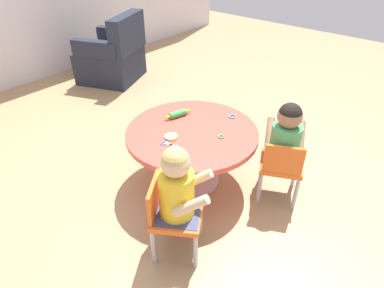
{
  "coord_description": "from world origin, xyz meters",
  "views": [
    {
      "loc": [
        -1.59,
        -1.36,
        1.79
      ],
      "look_at": [
        0.0,
        0.0,
        0.36
      ],
      "focal_mm": 30.82,
      "sensor_mm": 36.0,
      "label": 1
    }
  ],
  "objects": [
    {
      "name": "craft_table",
      "position": [
        0.0,
        0.0,
        0.38
      ],
      "size": [
        0.99,
        0.99,
        0.48
      ],
      "color": "silver",
      "rests_on": "ground"
    },
    {
      "name": "cookie_cutter_1",
      "position": [
        0.07,
        -0.22,
        0.49
      ],
      "size": [
        0.05,
        0.05,
        0.01
      ],
      "primitive_type": "torus",
      "color": "#4CB259",
      "rests_on": "craft_table"
    },
    {
      "name": "seated_child_right",
      "position": [
        0.31,
        -0.6,
        0.53
      ],
      "size": [
        0.43,
        0.4,
        0.51
      ],
      "color": "#3F4772",
      "rests_on": "ground"
    },
    {
      "name": "playdough_blob_0",
      "position": [
        -0.17,
        0.05,
        0.49
      ],
      "size": [
        0.1,
        0.1,
        0.02
      ],
      "primitive_type": "cylinder",
      "color": "#F2CC72",
      "rests_on": "craft_table"
    },
    {
      "name": "child_chair_right",
      "position": [
        0.28,
        -0.62,
        0.31
      ],
      "size": [
        0.4,
        0.4,
        0.54
      ],
      "color": "#B7B7BC",
      "rests_on": "ground"
    },
    {
      "name": "craft_scissors",
      "position": [
        -0.25,
        0.02,
        0.49
      ],
      "size": [
        0.08,
        0.14,
        0.01
      ],
      "color": "silver",
      "rests_on": "craft_table"
    },
    {
      "name": "armchair_dark",
      "position": [
        0.94,
        2.15,
        0.31
      ],
      "size": [
        0.93,
        0.94,
        0.85
      ],
      "color": "#232838",
      "rests_on": "ground"
    },
    {
      "name": "ground_plane",
      "position": [
        0.0,
        0.0,
        0.0
      ],
      "size": [
        10.0,
        10.0,
        0.0
      ],
      "primitive_type": "plane",
      "color": "tan"
    },
    {
      "name": "seated_child_left",
      "position": [
        -0.57,
        -0.37,
        0.53
      ],
      "size": [
        0.41,
        0.44,
        0.51
      ],
      "color": "#3F4772",
      "rests_on": "ground"
    },
    {
      "name": "rolling_pin",
      "position": [
        0.09,
        0.22,
        0.51
      ],
      "size": [
        0.23,
        0.09,
        0.05
      ],
      "color": "green",
      "rests_on": "craft_table"
    },
    {
      "name": "cookie_cutter_0",
      "position": [
        0.37,
        -0.11,
        0.49
      ],
      "size": [
        0.06,
        0.06,
        0.01
      ],
      "primitive_type": "torus",
      "color": "#3F99D8",
      "rests_on": "craft_table"
    },
    {
      "name": "child_chair_left",
      "position": [
        -0.59,
        -0.34,
        0.31
      ],
      "size": [
        0.41,
        0.41,
        0.54
      ],
      "color": "#B7B7BC",
      "rests_on": "ground"
    }
  ]
}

